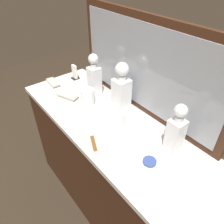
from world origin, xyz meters
The scene contains 13 objects.
ground_plane centered at (0.00, 0.00, 0.00)m, with size 6.00×6.00×0.00m, color #2D2319.
dresser centered at (0.00, 0.00, 0.41)m, with size 1.41×0.49×0.82m.
dresser_mirror centered at (0.00, 0.23, 1.10)m, with size 1.07×0.03×0.56m.
crystal_decanter_far_right centered at (-0.08, 0.14, 0.95)m, with size 0.09×0.09×0.31m.
crystal_decanter_left centered at (0.34, 0.12, 0.93)m, with size 0.07×0.07×0.26m.
crystal_decanter_right centered at (-0.32, 0.10, 0.94)m, with size 0.07×0.07×0.29m.
crystal_tumbler_front centered at (-0.25, 0.00, 0.87)m, with size 0.08×0.08×0.10m.
crystal_tumbler_left centered at (0.08, 0.06, 0.86)m, with size 0.07×0.07×0.09m.
silver_brush_front centered at (-0.39, -0.07, 0.83)m, with size 0.16×0.11×0.02m.
silver_brush_far_left centered at (-0.62, -0.06, 0.83)m, with size 0.14×0.07×0.02m.
porcelain_dish centered at (0.33, -0.04, 0.83)m, with size 0.07×0.07×0.01m.
tortoiseshell_comb centered at (0.07, -0.18, 0.83)m, with size 0.11×0.07×0.01m.
napkin_holder centered at (-0.59, 0.11, 0.87)m, with size 0.05×0.05×0.11m.
Camera 1 is at (0.75, -0.60, 1.63)m, focal length 34.83 mm.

